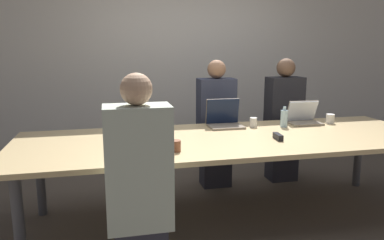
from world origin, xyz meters
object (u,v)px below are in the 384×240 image
Objects in this scene: cup_far_center at (253,122)px; person_far_center at (216,126)px; stapler at (278,137)px; cup_near_left at (175,146)px; cup_far_right at (330,119)px; person_far_right at (283,122)px; person_near_left at (139,191)px; bottle_far_right at (284,118)px; laptop_near_left at (145,147)px; laptop_far_center at (224,119)px; laptop_far_right at (303,117)px.

person_far_center is at bearing 117.52° from cup_far_center.
cup_near_left is at bearing -164.16° from stapler.
person_far_right is at bearing 119.65° from cup_far_right.
cup_near_left is at bearing -121.28° from person_near_left.
cup_far_right reaches higher than cup_near_left.
cup_near_left is (-1.77, -0.70, -0.00)m from cup_far_right.
person_far_center is at bearing 156.29° from cup_far_right.
bottle_far_right is 1.63m from laptop_near_left.
person_far_center is at bearing 60.35° from cup_near_left.
person_far_right is 0.58m from cup_far_right.
laptop_far_center is 1.13m from cup_far_right.
person_far_center is at bearing -179.32° from person_far_right.
bottle_far_right is at bearing -116.38° from person_far_right.
stapler is (-0.56, -0.58, -0.04)m from laptop_far_right.
cup_far_right is 0.29× the size of laptop_near_left.
person_near_left is at bearing -121.28° from cup_near_left.
laptop_far_right reaches higher than cup_far_right.
cup_far_right is 0.99m from stapler.
laptop_far_center reaches higher than laptop_far_right.
cup_far_center is 0.96× the size of cup_far_right.
person_near_left is (-1.25, -1.24, -0.13)m from cup_far_center.
cup_far_right is at bearing -10.75° from laptop_far_right.
person_far_right is (0.82, 0.01, 0.01)m from person_far_center.
person_far_right reaches higher than person_far_center.
cup_near_left is at bearing -161.80° from laptop_near_left.
cup_near_left is (0.33, 0.54, 0.13)m from person_near_left.
stapler is (0.26, -1.01, 0.10)m from person_far_center.
bottle_far_right is 0.55m from stapler.
person_far_right is 9.29× the size of stapler.
laptop_far_center is 1.02× the size of laptop_near_left.
laptop_far_right reaches higher than cup_near_left.
laptop_far_center reaches higher than bottle_far_right.
laptop_far_right is 3.76× the size of cup_near_left.
person_far_center is 16.21× the size of cup_near_left.
person_far_center is at bearing -120.17° from person_near_left.
cup_far_center is 0.46× the size of bottle_far_right.
cup_near_left is (-0.64, -0.80, -0.03)m from laptop_far_center.
person_far_center is 1.05m from stapler.
laptop_far_right is 0.46m from person_far_right.
cup_far_right is 0.56m from bottle_far_right.
laptop_far_center is 3.66× the size of cup_far_center.
laptop_far_right is 1.67m from cup_near_left.
laptop_near_left is 0.24× the size of person_near_left.
bottle_far_right is (0.30, -0.06, 0.04)m from cup_far_center.
laptop_far_right is at bearing 169.25° from cup_far_right.
cup_far_right is 1.11× the size of cup_near_left.
laptop_far_center is at bearing 174.90° from cup_far_right.
person_far_center is 0.82m from person_far_right.
cup_far_right is 1.91m from cup_near_left.
person_near_left is 9.17× the size of stapler.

